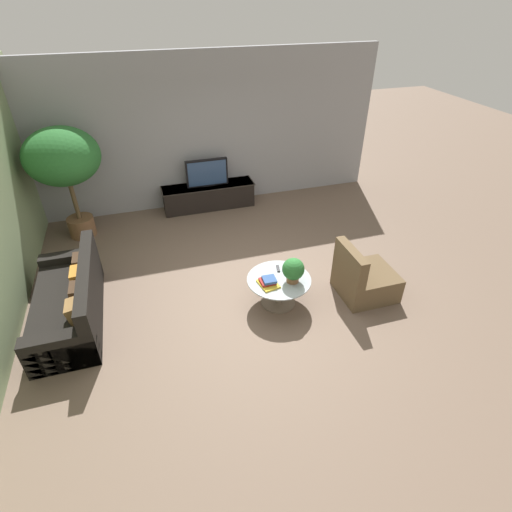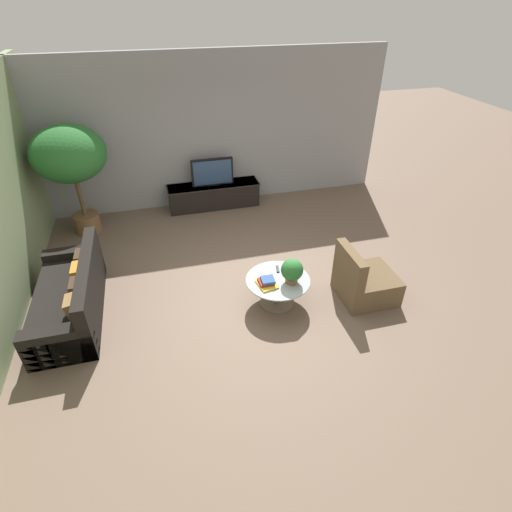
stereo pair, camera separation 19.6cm
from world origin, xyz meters
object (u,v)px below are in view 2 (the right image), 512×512
(couch_by_wall, at_px, (72,298))
(armchair_wicker, at_px, (364,282))
(coffee_table, at_px, (278,287))
(potted_plant_tabletop, at_px, (292,271))
(media_console, at_px, (214,195))
(potted_palm_tall, at_px, (70,158))
(television, at_px, (212,172))

(couch_by_wall, distance_m, armchair_wicker, 4.23)
(coffee_table, xyz_separation_m, potted_plant_tabletop, (0.17, -0.11, 0.34))
(coffee_table, xyz_separation_m, armchair_wicker, (1.29, -0.18, -0.03))
(media_console, bearing_deg, coffee_table, -83.67)
(armchair_wicker, bearing_deg, coffee_table, 82.13)
(armchair_wicker, bearing_deg, couch_by_wall, 80.51)
(potted_palm_tall, distance_m, potted_plant_tabletop, 4.37)
(television, bearing_deg, armchair_wicker, -64.70)
(potted_palm_tall, bearing_deg, armchair_wicker, -36.59)
(potted_palm_tall, bearing_deg, couch_by_wall, -90.00)
(media_console, relative_size, coffee_table, 2.06)
(coffee_table, bearing_deg, potted_plant_tabletop, -32.31)
(potted_plant_tabletop, bearing_deg, potted_palm_tall, 135.21)
(television, distance_m, armchair_wicker, 3.92)
(armchair_wicker, distance_m, potted_plant_tabletop, 1.19)
(potted_palm_tall, xyz_separation_m, potted_plant_tabletop, (3.05, -3.03, -0.83))
(armchair_wicker, relative_size, potted_palm_tall, 0.42)
(media_console, xyz_separation_m, armchair_wicker, (1.66, -3.52, 0.01))
(television, height_order, armchair_wicker, television)
(television, bearing_deg, potted_palm_tall, -170.53)
(media_console, height_order, potted_palm_tall, potted_palm_tall)
(potted_plant_tabletop, bearing_deg, television, 98.87)
(coffee_table, bearing_deg, armchair_wicker, -7.87)
(armchair_wicker, bearing_deg, television, 25.30)
(coffee_table, xyz_separation_m, potted_palm_tall, (-2.88, 2.92, 1.17))
(couch_by_wall, bearing_deg, potted_plant_tabletop, 78.43)
(media_console, distance_m, television, 0.51)
(potted_plant_tabletop, bearing_deg, coffee_table, 147.69)
(coffee_table, relative_size, potted_plant_tabletop, 2.49)
(coffee_table, distance_m, potted_palm_tall, 4.27)
(coffee_table, relative_size, armchair_wicker, 1.08)
(media_console, height_order, armchair_wicker, armchair_wicker)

